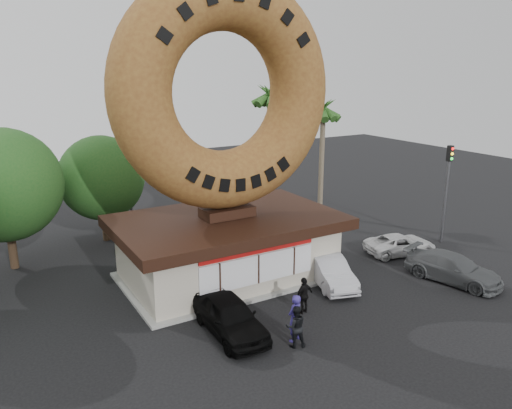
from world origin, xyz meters
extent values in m
plane|color=black|center=(0.00, 0.00, 0.00)|extent=(90.00, 90.00, 0.00)
cube|color=#B8AA9D|center=(0.00, 6.00, 1.50)|extent=(10.00, 6.00, 3.00)
cube|color=#999993|center=(0.00, 6.00, 0.07)|extent=(10.60, 6.60, 0.15)
cube|color=#3F3F3F|center=(0.00, 6.00, 3.05)|extent=(10.00, 6.00, 0.10)
cube|color=black|center=(0.00, 6.00, 3.00)|extent=(11.20, 7.20, 0.55)
cube|color=silver|center=(0.00, 2.95, 1.55)|extent=(6.00, 0.12, 1.40)
cube|color=#AB0F0E|center=(0.00, 2.93, 2.55)|extent=(6.00, 0.10, 0.45)
cube|color=black|center=(0.00, 6.00, 3.55)|extent=(2.60, 1.40, 0.50)
torus|color=olive|center=(0.00, 6.00, 9.43)|extent=(11.25, 2.87, 11.25)
cylinder|color=#473321|center=(-9.50, 13.00, 1.65)|extent=(0.44, 0.44, 3.30)
sphere|color=#1D4C1B|center=(-9.50, 13.00, 4.65)|extent=(6.00, 6.00, 6.00)
cylinder|color=#473321|center=(-4.00, 15.00, 1.43)|extent=(0.44, 0.44, 2.86)
sphere|color=#1D4C1B|center=(-4.00, 15.00, 4.03)|extent=(5.20, 5.20, 5.20)
cylinder|color=#726651|center=(7.50, 14.00, 4.50)|extent=(0.36, 0.36, 9.00)
cylinder|color=#726651|center=(11.00, 12.50, 4.00)|extent=(0.36, 0.36, 8.00)
cylinder|color=#59595E|center=(-2.00, 16.00, 4.00)|extent=(0.18, 0.18, 8.00)
cylinder|color=#59595E|center=(-1.10, 16.00, 7.90)|extent=(1.80, 0.12, 0.12)
cube|color=#59595E|center=(-0.20, 16.00, 7.85)|extent=(0.45, 0.20, 0.12)
cylinder|color=#59595E|center=(14.00, 4.00, 3.00)|extent=(0.18, 0.18, 6.00)
cube|color=black|center=(14.00, 4.00, 5.60)|extent=(0.30, 0.28, 0.95)
sphere|color=red|center=(14.00, 3.85, 5.90)|extent=(0.18, 0.18, 0.18)
sphere|color=yellow|center=(14.00, 3.85, 5.60)|extent=(0.18, 0.18, 0.18)
sphere|color=green|center=(14.00, 3.85, 5.30)|extent=(0.18, 0.18, 0.18)
imported|color=navy|center=(-0.61, -0.93, 0.99)|extent=(0.83, 0.67, 1.98)
imported|color=black|center=(-0.82, -1.30, 0.86)|extent=(1.02, 0.92, 1.72)
imported|color=black|center=(1.09, 0.78, 0.85)|extent=(1.05, 0.59, 1.69)
imported|color=black|center=(-2.57, 0.88, 0.77)|extent=(1.96, 4.59, 1.55)
imported|color=#AEAEB3|center=(3.99, 2.64, 0.72)|extent=(2.73, 4.63, 1.44)
imported|color=#505355|center=(9.64, -0.32, 0.71)|extent=(3.13, 5.20, 1.41)
imported|color=silver|center=(10.21, 3.83, 0.58)|extent=(4.53, 2.86, 1.17)
camera|label=1|loc=(-11.01, -15.53, 10.67)|focal=35.00mm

